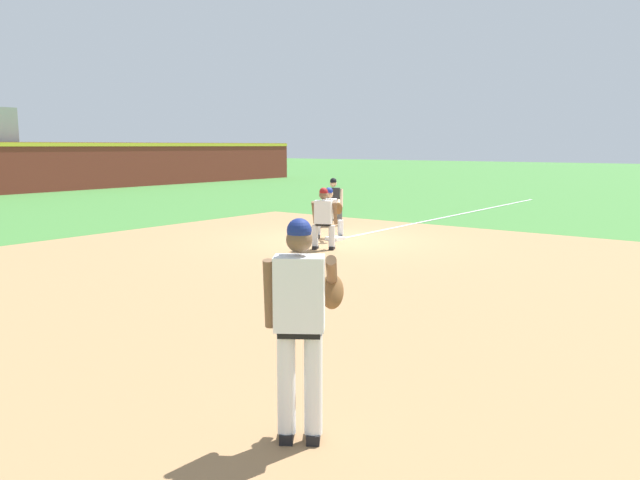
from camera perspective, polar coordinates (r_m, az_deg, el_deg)
ground_plane at (r=16.13m, az=1.37°, el=-0.01°), size 160.00×160.00×0.00m
infield_dirt_patch at (r=10.67m, az=0.59°, el=-4.48°), size 18.00×18.00×0.01m
foul_line_stripe at (r=22.73m, az=12.68°, el=2.32°), size 15.29×0.10×0.00m
first_base_bag at (r=16.12m, az=1.37°, el=0.14°), size 0.38×0.38×0.09m
baseball at (r=13.07m, az=-0.32°, el=-1.89°), size 0.07×0.07×0.07m
pitcher at (r=5.07m, az=-1.67°, el=-7.00°), size 0.85×0.57×1.86m
first_baseman at (r=16.35m, az=0.91°, el=2.69°), size 0.80×1.05×1.34m
baserunner at (r=14.55m, az=0.32°, el=2.20°), size 0.60×0.67×1.46m
umpire at (r=18.92m, az=1.22°, el=3.68°), size 0.64×0.68×1.46m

